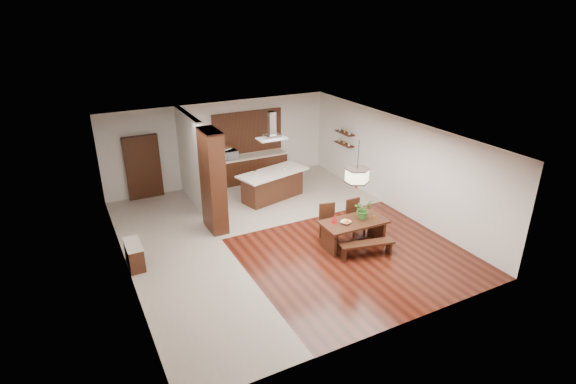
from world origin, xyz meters
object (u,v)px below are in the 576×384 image
dining_chair_left (329,223)px  pendant_lantern (358,166)px  range_hood (272,126)px  dining_chair_right (356,217)px  fruit_bowl (346,222)px  kitchen_island (273,185)px  island_cup (284,169)px  foliage_plant (363,209)px  dining_table (354,227)px  dining_bench (367,249)px  microwave (229,155)px  hallway_console (134,255)px

dining_chair_left → pendant_lantern: 1.87m
range_hood → dining_chair_right: bearing=-72.9°
range_hood → dining_chair_left: bearing=-87.6°
fruit_bowl → pendant_lantern: bearing=4.0°
kitchen_island → range_hood: bearing=75.8°
dining_chair_right → pendant_lantern: bearing=-129.9°
range_hood → island_cup: size_ratio=8.06×
dining_chair_right → foliage_plant: 0.71m
foliage_plant → kitchen_island: (-0.83, 3.74, -0.50)m
fruit_bowl → dining_chair_left: bearing=104.2°
dining_chair_right → range_hood: range_hood is taller
dining_table → fruit_bowl: size_ratio=6.88×
dining_table → dining_bench: (-0.02, -0.63, -0.33)m
dining_table → fruit_bowl: (-0.27, -0.02, 0.22)m
island_cup → microwave: bearing=120.8°
pendant_lantern → microwave: (-1.33, 5.59, -1.14)m
hallway_console → range_hood: range_hood is taller
pendant_lantern → foliage_plant: pendant_lantern is taller
hallway_console → range_hood: 5.66m
dining_table → fruit_bowl: bearing=-176.0°
dining_chair_left → island_cup: island_cup is taller
hallway_console → dining_chair_left: dining_chair_left is taller
hallway_console → pendant_lantern: pendant_lantern is taller
dining_chair_left → fruit_bowl: size_ratio=3.96×
foliage_plant → kitchen_island: size_ratio=0.21×
foliage_plant → microwave: bearing=106.2°
pendant_lantern → island_cup: pendant_lantern is taller
dining_chair_left → dining_bench: bearing=-58.3°
foliage_plant → microwave: microwave is taller
dining_chair_right → microwave: microwave is taller
dining_table → range_hood: 4.27m
dining_chair_right → island_cup: 3.25m
dining_bench → fruit_bowl: bearing=112.9°
dining_chair_left → foliage_plant: 0.99m
kitchen_island → range_hood: (-0.00, 0.00, 1.98)m
fruit_bowl → island_cup: 3.69m
pendant_lantern → range_hood: bearing=98.3°
dining_bench → foliage_plant: bearing=65.3°
foliage_plant → kitchen_island: 3.87m
dining_table → dining_chair_right: bearing=49.0°
range_hood → foliage_plant: bearing=-77.5°
dining_chair_right → microwave: bearing=110.5°
dining_table → hallway_console: bearing=163.2°
dining_table → dining_chair_left: (-0.42, 0.54, -0.02)m
dining_chair_right → foliage_plant: (-0.17, -0.49, 0.49)m
dining_chair_left → dining_chair_right: 0.87m
dining_chair_right → pendant_lantern: 1.88m
hallway_console → dining_chair_right: (5.77, -1.09, 0.18)m
microwave → foliage_plant: bearing=-77.6°
fruit_bowl → microwave: bearing=100.7°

